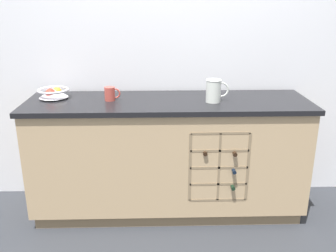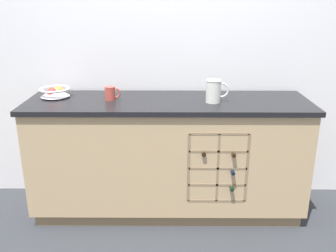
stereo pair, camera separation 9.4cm
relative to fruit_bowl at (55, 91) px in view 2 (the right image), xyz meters
The scene contains 6 objects.
ground_plane 1.25m from the fruit_bowl, ahead, with size 14.00×14.00×0.00m, color #2D3035.
back_wall 0.94m from the fruit_bowl, 17.94° to the left, with size 4.40×0.06×2.55m, color white.
kitchen_island 0.97m from the fruit_bowl, ahead, with size 2.04×0.62×0.89m.
fruit_bowl is the anchor object (origin of this frame).
white_pitcher 1.16m from the fruit_bowl, ahead, with size 0.16×0.11×0.16m.
ceramic_mug 0.43m from the fruit_bowl, ahead, with size 0.11×0.07×0.10m.
Camera 2 is at (0.02, -2.60, 1.59)m, focal length 40.00 mm.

